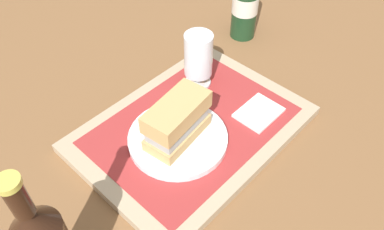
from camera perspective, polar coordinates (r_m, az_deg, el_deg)
The scene contains 7 objects.
ground_plane at distance 0.79m, azimuth 0.00°, elevation -2.51°, with size 3.00×3.00×0.00m, color brown.
tray at distance 0.78m, azimuth 0.00°, elevation -2.02°, with size 0.44×0.32×0.02m, color tan.
placemat at distance 0.77m, azimuth 0.00°, elevation -1.50°, with size 0.38×0.27×0.00m, color #9E2D2D.
plate at distance 0.74m, azimuth -2.08°, elevation -3.44°, with size 0.19×0.19×0.01m, color white.
sandwich at distance 0.71m, azimuth -2.02°, elevation -0.65°, with size 0.14×0.08×0.08m.
beer_glass at distance 0.82m, azimuth 0.94°, elevation 8.28°, with size 0.06×0.06×0.12m.
napkin_folded at distance 0.81m, azimuth 9.75°, elevation 0.36°, with size 0.09×0.07×0.01m, color white.
Camera 1 is at (-0.38, -0.36, 0.59)m, focal length 36.44 mm.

